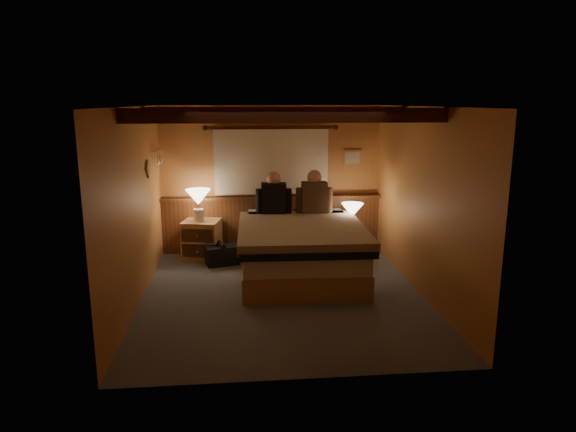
{
  "coord_description": "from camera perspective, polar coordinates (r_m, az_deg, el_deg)",
  "views": [
    {
      "loc": [
        -0.54,
        -6.28,
        2.46
      ],
      "look_at": [
        0.11,
        0.4,
        0.96
      ],
      "focal_mm": 32.0,
      "sensor_mm": 36.0,
      "label": 1
    }
  ],
  "objects": [
    {
      "name": "lamp_right",
      "position": [
        7.98,
        7.16,
        0.47
      ],
      "size": [
        0.34,
        0.34,
        0.44
      ],
      "color": "silver",
      "rests_on": "nightstand_right"
    },
    {
      "name": "wall_back",
      "position": [
        8.5,
        -1.88,
        4.08
      ],
      "size": [
        3.6,
        0.0,
        3.6
      ],
      "primitive_type": "plane",
      "rotation": [
        1.57,
        0.0,
        0.0
      ],
      "color": "#CD8249",
      "rests_on": "floor"
    },
    {
      "name": "wainscot",
      "position": [
        8.57,
        -1.82,
        -0.71
      ],
      "size": [
        3.6,
        0.23,
        0.94
      ],
      "color": "brown",
      "rests_on": "wall_back"
    },
    {
      "name": "person_left",
      "position": [
        7.92,
        -1.6,
        2.22
      ],
      "size": [
        0.56,
        0.24,
        0.68
      ],
      "rotation": [
        0.0,
        0.0,
        -0.05
      ],
      "color": "black",
      "rests_on": "bed"
    },
    {
      "name": "nightstand_right",
      "position": [
        8.13,
        6.99,
        -3.3
      ],
      "size": [
        0.48,
        0.44,
        0.49
      ],
      "rotation": [
        0.0,
        0.0,
        -0.11
      ],
      "color": "tan",
      "rests_on": "floor"
    },
    {
      "name": "ceiling_beams",
      "position": [
        6.46,
        -0.79,
        11.28
      ],
      "size": [
        3.6,
        1.65,
        0.16
      ],
      "color": "#401E10",
      "rests_on": "ceiling"
    },
    {
      "name": "wall_front",
      "position": [
        4.4,
        1.73,
        -4.02
      ],
      "size": [
        3.6,
        0.0,
        3.6
      ],
      "primitive_type": "plane",
      "rotation": [
        -1.57,
        0.0,
        0.0
      ],
      "color": "#CD8249",
      "rests_on": "floor"
    },
    {
      "name": "wall_right",
      "position": [
        6.82,
        14.59,
        1.57
      ],
      "size": [
        0.0,
        4.2,
        4.2
      ],
      "primitive_type": "plane",
      "rotation": [
        1.57,
        0.0,
        -1.57
      ],
      "color": "#CD8249",
      "rests_on": "floor"
    },
    {
      "name": "bed",
      "position": [
        7.34,
        1.42,
        -3.69
      ],
      "size": [
        1.8,
        2.29,
        0.77
      ],
      "rotation": [
        0.0,
        0.0,
        -0.03
      ],
      "color": "tan",
      "rests_on": "floor"
    },
    {
      "name": "nightstand_left",
      "position": [
        8.31,
        -9.54,
        -2.57
      ],
      "size": [
        0.65,
        0.61,
        0.61
      ],
      "rotation": [
        0.0,
        0.0,
        -0.21
      ],
      "color": "tan",
      "rests_on": "floor"
    },
    {
      "name": "curtain_window",
      "position": [
        8.38,
        -1.86,
        6.18
      ],
      "size": [
        2.18,
        0.09,
        1.11
      ],
      "color": "#401E10",
      "rests_on": "wall_back"
    },
    {
      "name": "framed_print",
      "position": [
        8.62,
        7.16,
        6.46
      ],
      "size": [
        0.3,
        0.04,
        0.25
      ],
      "color": "#A87C54",
      "rests_on": "wall_back"
    },
    {
      "name": "ceiling",
      "position": [
        6.31,
        -0.68,
        12.07
      ],
      "size": [
        4.2,
        4.2,
        0.0
      ],
      "primitive_type": "plane",
      "rotation": [
        3.14,
        0.0,
        0.0
      ],
      "color": "#B67B44",
      "rests_on": "wall_back"
    },
    {
      "name": "person_right",
      "position": [
        7.97,
        2.94,
        2.32
      ],
      "size": [
        0.57,
        0.24,
        0.7
      ],
      "rotation": [
        0.0,
        0.0,
        -0.03
      ],
      "color": "#462D1C",
      "rests_on": "bed"
    },
    {
      "name": "lamp_left",
      "position": [
        8.14,
        -9.94,
        1.88
      ],
      "size": [
        0.39,
        0.39,
        0.51
      ],
      "color": "silver",
      "rests_on": "nightstand_left"
    },
    {
      "name": "coat_rail",
      "position": [
        7.99,
        -14.14,
        6.55
      ],
      "size": [
        0.05,
        0.55,
        0.24
      ],
      "color": "silver",
      "rests_on": "wall_left"
    },
    {
      "name": "duffel_bag",
      "position": [
        7.99,
        -7.36,
        -4.29
      ],
      "size": [
        0.54,
        0.41,
        0.35
      ],
      "rotation": [
        0.0,
        0.0,
        0.26
      ],
      "color": "black",
      "rests_on": "floor"
    },
    {
      "name": "floor",
      "position": [
        6.77,
        -0.62,
        -8.69
      ],
      "size": [
        4.2,
        4.2,
        0.0
      ],
      "primitive_type": "plane",
      "color": "#4B5159",
      "rests_on": "ground"
    },
    {
      "name": "wall_left",
      "position": [
        6.53,
        -16.59,
        0.96
      ],
      "size": [
        0.0,
        4.2,
        4.2
      ],
      "primitive_type": "plane",
      "rotation": [
        1.57,
        0.0,
        1.57
      ],
      "color": "#CD8249",
      "rests_on": "floor"
    }
  ]
}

